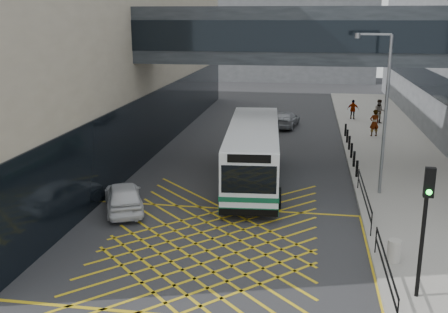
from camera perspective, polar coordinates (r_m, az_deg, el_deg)
The scene contains 17 objects.
ground at distance 19.93m, azimuth -1.87°, elevation -10.21°, with size 120.00×120.00×0.00m, color #333335.
building_far at distance 77.89m, azimuth 5.34°, elevation 15.32°, with size 28.00×16.00×18.00m, color slate.
skybridge at distance 29.71m, azimuth 8.42°, elevation 12.94°, with size 20.00×4.10×3.00m.
pavement at distance 34.19m, azimuth 18.14°, elevation 0.01°, with size 6.00×54.00×0.16m, color #9D988F.
box_junction at distance 19.93m, azimuth -1.87°, elevation -10.20°, with size 12.00×9.00×0.01m.
bus at distance 27.20m, azimuth 3.20°, elevation 0.46°, with size 3.38×11.26×3.11m.
car_white at distance 23.99m, azimuth -10.88°, elevation -4.25°, with size 1.77×4.31×1.37m, color silver.
car_dark at distance 28.35m, azimuth 3.12°, elevation -0.99°, with size 1.72×4.40×1.38m, color #222227.
car_silver at distance 41.75m, azimuth 6.72°, elevation 4.09°, with size 1.79×4.23×1.32m, color gray.
traffic_light at distance 16.51m, azimuth 21.08°, elevation -5.91°, with size 0.30×0.49×4.18m.
street_lamp at distance 25.72m, azimuth 16.86°, elevation 5.41°, with size 1.72×0.55×7.59m.
litter_bin at distance 19.52m, azimuth 18.02°, elevation -9.74°, with size 0.47×0.47×0.81m, color #ADA89E.
kerb_railings at distance 21.07m, azimuth 15.86°, elevation -6.77°, with size 0.05×12.54×1.00m.
bollards at distance 33.73m, azimuth 13.60°, elevation 1.07°, with size 0.14×10.14×0.90m.
pedestrian_a at distance 39.04m, azimuth 16.04°, elevation 3.53°, with size 0.76×0.54×1.91m, color gray.
pedestrian_b at distance 43.88m, azimuth 16.57°, elevation 4.71°, with size 0.93×0.54×1.91m, color gray.
pedestrian_c at distance 45.20m, azimuth 13.87°, elevation 4.99°, with size 0.96×0.46×1.62m, color gray.
Camera 1 is at (3.52, -17.69, 8.49)m, focal length 42.00 mm.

